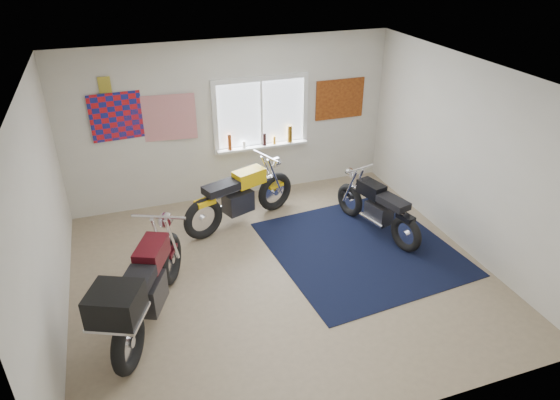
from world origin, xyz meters
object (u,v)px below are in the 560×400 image
object	(u,v)px
black_chrome_bike	(377,209)
maroon_tourer	(144,289)
navy_rug	(361,248)
yellow_triumph	(240,198)

from	to	relation	value
black_chrome_bike	maroon_tourer	world-z (taller)	maroon_tourer
navy_rug	yellow_triumph	distance (m)	2.03
maroon_tourer	navy_rug	bearing A→B (deg)	-52.92
navy_rug	maroon_tourer	size ratio (longest dim) A/B	1.22
yellow_triumph	maroon_tourer	world-z (taller)	maroon_tourer
navy_rug	maroon_tourer	world-z (taller)	maroon_tourer
black_chrome_bike	maroon_tourer	size ratio (longest dim) A/B	0.83
navy_rug	black_chrome_bike	xyz separation A→B (m)	(0.43, 0.36, 0.40)
yellow_triumph	black_chrome_bike	distance (m)	2.14
yellow_triumph	navy_rug	bearing A→B (deg)	-61.94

